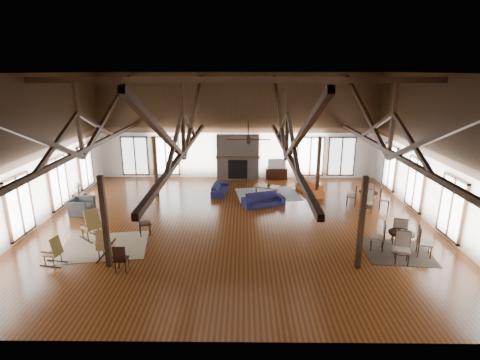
{
  "coord_description": "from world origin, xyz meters",
  "views": [
    {
      "loc": [
        0.34,
        -14.3,
        6.1
      ],
      "look_at": [
        0.18,
        1.0,
        1.6
      ],
      "focal_mm": 28.0,
      "sensor_mm": 36.0,
      "label": 1
    }
  ],
  "objects_px": {
    "coffee_table": "(266,187)",
    "armchair": "(81,206)",
    "sofa_orange": "(310,188)",
    "cafe_table_near": "(401,239)",
    "tv_console": "(276,173)",
    "sofa_navy_front": "(263,200)",
    "sofa_navy_left": "(220,189)",
    "cafe_table_far": "(368,197)"
  },
  "relations": [
    {
      "from": "coffee_table",
      "to": "armchair",
      "type": "height_order",
      "value": "armchair"
    },
    {
      "from": "sofa_orange",
      "to": "cafe_table_near",
      "type": "height_order",
      "value": "cafe_table_near"
    },
    {
      "from": "armchair",
      "to": "tv_console",
      "type": "height_order",
      "value": "armchair"
    },
    {
      "from": "sofa_navy_front",
      "to": "sofa_navy_left",
      "type": "bearing_deg",
      "value": 121.07
    },
    {
      "from": "tv_console",
      "to": "armchair",
      "type": "bearing_deg",
      "value": -148.15
    },
    {
      "from": "tv_console",
      "to": "cafe_table_far",
      "type": "bearing_deg",
      "value": -50.66
    },
    {
      "from": "coffee_table",
      "to": "cafe_table_far",
      "type": "xyz_separation_m",
      "value": [
        4.59,
        -1.7,
        0.09
      ]
    },
    {
      "from": "armchair",
      "to": "tv_console",
      "type": "xyz_separation_m",
      "value": [
        9.09,
        5.65,
        -0.04
      ]
    },
    {
      "from": "coffee_table",
      "to": "tv_console",
      "type": "bearing_deg",
      "value": 94.9
    },
    {
      "from": "sofa_navy_front",
      "to": "cafe_table_near",
      "type": "distance_m",
      "value": 6.49
    },
    {
      "from": "sofa_navy_front",
      "to": "tv_console",
      "type": "relative_size",
      "value": 1.59
    },
    {
      "from": "sofa_orange",
      "to": "armchair",
      "type": "distance_m",
      "value": 10.97
    },
    {
      "from": "coffee_table",
      "to": "cafe_table_near",
      "type": "height_order",
      "value": "cafe_table_near"
    },
    {
      "from": "armchair",
      "to": "cafe_table_far",
      "type": "bearing_deg",
      "value": -81.54
    },
    {
      "from": "sofa_navy_left",
      "to": "armchair",
      "type": "bearing_deg",
      "value": 121.36
    },
    {
      "from": "sofa_orange",
      "to": "coffee_table",
      "type": "bearing_deg",
      "value": -100.27
    },
    {
      "from": "sofa_navy_front",
      "to": "cafe_table_far",
      "type": "distance_m",
      "value": 4.82
    },
    {
      "from": "armchair",
      "to": "tv_console",
      "type": "bearing_deg",
      "value": -54.0
    },
    {
      "from": "sofa_navy_left",
      "to": "coffee_table",
      "type": "relative_size",
      "value": 1.28
    },
    {
      "from": "cafe_table_near",
      "to": "tv_console",
      "type": "distance_m",
      "value": 9.87
    },
    {
      "from": "sofa_navy_left",
      "to": "sofa_orange",
      "type": "height_order",
      "value": "sofa_orange"
    },
    {
      "from": "cafe_table_far",
      "to": "coffee_table",
      "type": "bearing_deg",
      "value": 159.64
    },
    {
      "from": "armchair",
      "to": "cafe_table_far",
      "type": "distance_m",
      "value": 12.96
    },
    {
      "from": "sofa_navy_front",
      "to": "tv_console",
      "type": "bearing_deg",
      "value": 58.39
    },
    {
      "from": "sofa_navy_front",
      "to": "cafe_table_far",
      "type": "xyz_separation_m",
      "value": [
        4.82,
        -0.11,
        0.22
      ]
    },
    {
      "from": "coffee_table",
      "to": "cafe_table_far",
      "type": "height_order",
      "value": "cafe_table_far"
    },
    {
      "from": "sofa_navy_front",
      "to": "armchair",
      "type": "bearing_deg",
      "value": 168.28
    },
    {
      "from": "sofa_navy_front",
      "to": "sofa_orange",
      "type": "relative_size",
      "value": 1.03
    },
    {
      "from": "cafe_table_far",
      "to": "tv_console",
      "type": "xyz_separation_m",
      "value": [
        -3.83,
        4.67,
        -0.2
      ]
    },
    {
      "from": "sofa_navy_front",
      "to": "cafe_table_far",
      "type": "bearing_deg",
      "value": -20.74
    },
    {
      "from": "sofa_navy_front",
      "to": "coffee_table",
      "type": "xyz_separation_m",
      "value": [
        0.23,
        1.59,
        0.12
      ]
    },
    {
      "from": "cafe_table_far",
      "to": "cafe_table_near",
      "type": "bearing_deg",
      "value": -94.01
    },
    {
      "from": "cafe_table_far",
      "to": "tv_console",
      "type": "bearing_deg",
      "value": 129.34
    },
    {
      "from": "cafe_table_near",
      "to": "tv_console",
      "type": "height_order",
      "value": "cafe_table_near"
    },
    {
      "from": "coffee_table",
      "to": "tv_console",
      "type": "distance_m",
      "value": 3.07
    },
    {
      "from": "sofa_navy_front",
      "to": "tv_console",
      "type": "xyz_separation_m",
      "value": [
        0.99,
        4.56,
        0.02
      ]
    },
    {
      "from": "sofa_navy_front",
      "to": "tv_console",
      "type": "height_order",
      "value": "tv_console"
    },
    {
      "from": "cafe_table_near",
      "to": "cafe_table_far",
      "type": "distance_m",
      "value": 4.56
    },
    {
      "from": "cafe_table_far",
      "to": "sofa_navy_left",
      "type": "bearing_deg",
      "value": 164.87
    },
    {
      "from": "sofa_orange",
      "to": "armchair",
      "type": "bearing_deg",
      "value": -91.15
    },
    {
      "from": "coffee_table",
      "to": "cafe_table_far",
      "type": "relative_size",
      "value": 0.69
    },
    {
      "from": "sofa_orange",
      "to": "coffee_table",
      "type": "relative_size",
      "value": 1.4
    }
  ]
}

